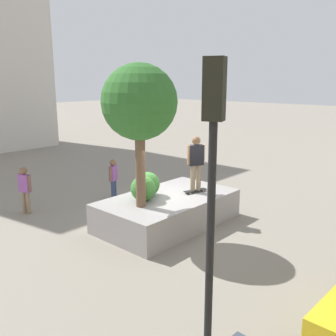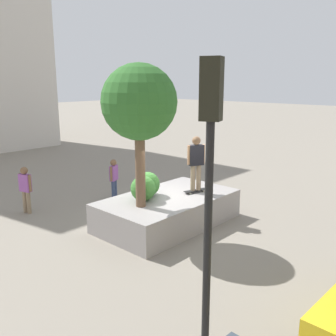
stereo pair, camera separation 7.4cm
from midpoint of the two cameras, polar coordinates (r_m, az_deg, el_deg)
ground_plane at (r=11.95m, az=-0.19°, el=-8.31°), size 120.00×120.00×0.00m
planter_ledge at (r=11.72m, az=0.18°, el=-6.42°), size 4.31×2.47×0.89m
plaza_tree at (r=10.19m, az=-4.19°, el=9.75°), size 2.06×2.06×3.95m
boxwood_shrub at (r=11.57m, az=-2.90°, el=-2.45°), size 0.75×0.75×0.75m
hedge_clump at (r=11.11m, az=-3.61°, el=-3.11°), size 0.75×0.75×0.75m
skateboard at (r=12.01m, az=4.37°, el=-3.44°), size 0.83×0.42×0.07m
skateboarder at (r=11.76m, az=4.45°, el=1.29°), size 0.53×0.40×1.73m
traffic_light_corner at (r=5.33m, az=6.72°, el=0.13°), size 0.37×0.35×4.69m
pedestrian_crossing at (r=13.38m, az=-20.65°, el=-2.66°), size 0.28×0.53×1.60m
bystander_watching at (r=14.17m, az=-8.06°, el=-1.24°), size 0.48×0.33×1.52m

